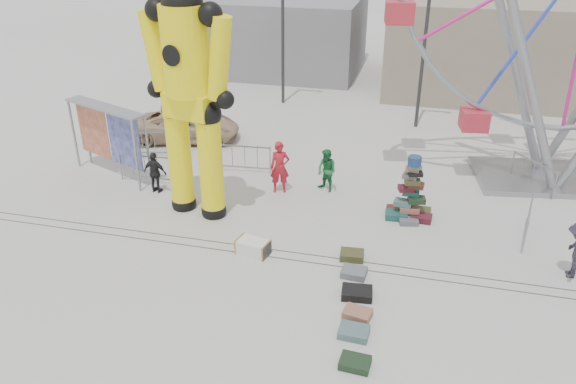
% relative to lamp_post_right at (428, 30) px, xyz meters
% --- Properties ---
extents(ground, '(90.00, 90.00, 0.00)m').
position_rel_lamp_post_right_xyz_m(ground, '(-3.09, -13.00, -4.48)').
color(ground, '#9E9E99').
rests_on(ground, ground).
extents(track_line_near, '(40.00, 0.04, 0.01)m').
position_rel_lamp_post_right_xyz_m(track_line_near, '(-3.09, -12.40, -4.48)').
color(track_line_near, '#47443F').
rests_on(track_line_near, ground).
extents(track_line_far, '(40.00, 0.04, 0.01)m').
position_rel_lamp_post_right_xyz_m(track_line_far, '(-3.09, -12.00, -4.48)').
color(track_line_far, '#47443F').
rests_on(track_line_far, ground).
extents(building_right, '(12.00, 8.00, 5.00)m').
position_rel_lamp_post_right_xyz_m(building_right, '(3.91, 7.00, -1.98)').
color(building_right, gray).
rests_on(building_right, ground).
extents(building_left, '(10.00, 8.00, 4.40)m').
position_rel_lamp_post_right_xyz_m(building_left, '(-9.09, 9.00, -2.28)').
color(building_left, gray).
rests_on(building_left, ground).
extents(lamp_post_right, '(1.41, 0.25, 8.00)m').
position_rel_lamp_post_right_xyz_m(lamp_post_right, '(0.00, 0.00, 0.00)').
color(lamp_post_right, '#2D2D30').
rests_on(lamp_post_right, ground).
extents(lamp_post_left, '(1.41, 0.25, 8.00)m').
position_rel_lamp_post_right_xyz_m(lamp_post_left, '(-7.00, 2.00, 0.00)').
color(lamp_post_left, '#2D2D30').
rests_on(lamp_post_left, ground).
extents(suitcase_tower, '(1.55, 1.38, 2.21)m').
position_rel_lamp_post_right_xyz_m(suitcase_tower, '(0.06, -8.96, -3.86)').
color(suitcase_tower, '#1B534C').
rests_on(suitcase_tower, ground).
extents(crash_test_dummy, '(3.29, 1.44, 8.25)m').
position_rel_lamp_post_right_xyz_m(crash_test_dummy, '(-6.89, -10.26, -0.13)').
color(crash_test_dummy, black).
rests_on(crash_test_dummy, ground).
extents(banner_scaffold, '(3.80, 2.06, 2.78)m').
position_rel_lamp_post_right_xyz_m(banner_scaffold, '(-11.14, -8.38, -2.39)').
color(banner_scaffold, gray).
rests_on(banner_scaffold, ground).
extents(steamer_trunk, '(1.05, 0.74, 0.45)m').
position_rel_lamp_post_right_xyz_m(steamer_trunk, '(-4.32, -12.35, -4.26)').
color(steamer_trunk, silver).
rests_on(steamer_trunk, ground).
extents(row_case_0, '(0.72, 0.58, 0.23)m').
position_rel_lamp_post_right_xyz_m(row_case_0, '(-1.42, -11.90, -4.37)').
color(row_case_0, '#424021').
rests_on(row_case_0, ground).
extents(row_case_1, '(0.72, 0.60, 0.21)m').
position_rel_lamp_post_right_xyz_m(row_case_1, '(-1.24, -12.74, -4.38)').
color(row_case_1, slate).
rests_on(row_case_1, ground).
extents(row_case_2, '(0.86, 0.67, 0.23)m').
position_rel_lamp_post_right_xyz_m(row_case_2, '(-1.03, -13.67, -4.37)').
color(row_case_2, black).
rests_on(row_case_2, ground).
extents(row_case_3, '(0.77, 0.62, 0.22)m').
position_rel_lamp_post_right_xyz_m(row_case_3, '(-0.90, -14.53, -4.37)').
color(row_case_3, '#98644D').
rests_on(row_case_3, ground).
extents(row_case_4, '(0.75, 0.60, 0.20)m').
position_rel_lamp_post_right_xyz_m(row_case_4, '(-0.90, -15.20, -4.38)').
color(row_case_4, slate).
rests_on(row_case_4, ground).
extents(row_case_5, '(0.72, 0.56, 0.19)m').
position_rel_lamp_post_right_xyz_m(row_case_5, '(-0.73, -16.21, -4.39)').
color(row_case_5, '#1B311C').
rests_on(row_case_5, ground).
extents(barricade_dummy_a, '(1.96, 0.61, 1.10)m').
position_rel_lamp_post_right_xyz_m(barricade_dummy_a, '(-10.92, -6.41, -3.93)').
color(barricade_dummy_a, gray).
rests_on(barricade_dummy_a, ground).
extents(barricade_dummy_b, '(2.00, 0.17, 1.10)m').
position_rel_lamp_post_right_xyz_m(barricade_dummy_b, '(-9.68, -8.58, -3.93)').
color(barricade_dummy_b, gray).
rests_on(barricade_dummy_b, ground).
extents(barricade_dummy_c, '(2.00, 0.25, 1.10)m').
position_rel_lamp_post_right_xyz_m(barricade_dummy_c, '(-6.36, -6.79, -3.93)').
color(barricade_dummy_c, gray).
rests_on(barricade_dummy_c, ground).
extents(barricade_wheel_front, '(0.49, 1.98, 1.10)m').
position_rel_lamp_post_right_xyz_m(barricade_wheel_front, '(3.67, -9.41, -3.93)').
color(barricade_wheel_front, gray).
rests_on(barricade_wheel_front, ground).
extents(barricade_wheel_back, '(1.34, 1.62, 1.10)m').
position_rel_lamp_post_right_xyz_m(barricade_wheel_back, '(4.30, -5.66, -3.93)').
color(barricade_wheel_back, gray).
rests_on(barricade_wheel_back, ground).
extents(pedestrian_red, '(0.79, 0.63, 1.91)m').
position_rel_lamp_post_right_xyz_m(pedestrian_red, '(-4.59, -8.14, -3.53)').
color(pedestrian_red, '#A61725').
rests_on(pedestrian_red, ground).
extents(pedestrian_green, '(0.97, 0.92, 1.59)m').
position_rel_lamp_post_right_xyz_m(pedestrian_green, '(-2.97, -7.67, -3.69)').
color(pedestrian_green, '#196633').
rests_on(pedestrian_green, ground).
extents(pedestrian_black, '(0.93, 0.46, 1.53)m').
position_rel_lamp_post_right_xyz_m(pedestrian_black, '(-8.92, -9.26, -3.72)').
color(pedestrian_black, black).
rests_on(pedestrian_black, ground).
extents(pedestrian_grey, '(0.70, 1.12, 1.66)m').
position_rel_lamp_post_right_xyz_m(pedestrian_grey, '(4.64, -11.26, -3.65)').
color(pedestrian_grey, '#23222D').
rests_on(pedestrian_grey, ground).
extents(parked_suv, '(5.02, 3.15, 1.29)m').
position_rel_lamp_post_right_xyz_m(parked_suv, '(-9.92, -4.19, -3.84)').
color(parked_suv, tan).
rests_on(parked_suv, ground).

